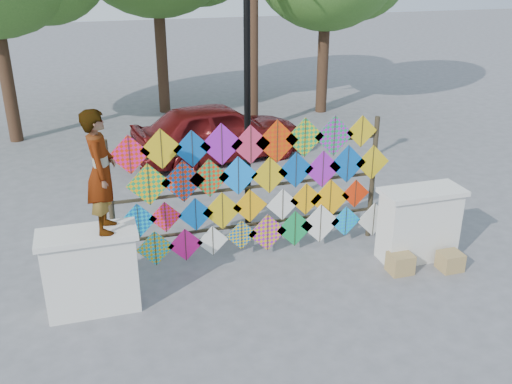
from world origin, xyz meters
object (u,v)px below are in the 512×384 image
at_px(vendor_woman, 101,172).
at_px(sedan, 218,131).
at_px(lamppost, 247,87).
at_px(kite_rack, 257,188).

xyz_separation_m(vendor_woman, sedan, (3.03, 6.01, -1.42)).
height_order(vendor_woman, lamppost, lamppost).
distance_m(vendor_woman, sedan, 6.88).
height_order(kite_rack, vendor_woman, vendor_woman).
relative_size(sedan, lamppost, 0.98).
bearing_deg(sedan, lamppost, 165.51).
bearing_deg(vendor_woman, lamppost, -43.53).
xyz_separation_m(sedan, lamppost, (-0.32, -3.81, 1.95)).
bearing_deg(sedan, vendor_woman, 143.55).
height_order(sedan, lamppost, lamppost).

